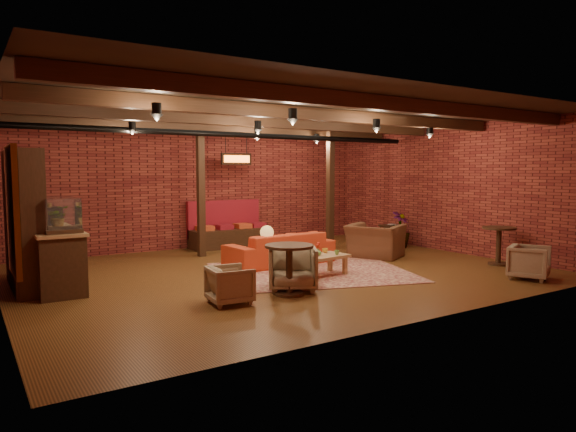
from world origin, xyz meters
TOP-DOWN VIEW (x-y plane):
  - floor at (0.00, 0.00)m, footprint 10.00×10.00m
  - ceiling at (0.00, 0.00)m, footprint 10.00×8.00m
  - wall_back at (0.00, 4.00)m, footprint 10.00×0.02m
  - wall_front at (0.00, -4.00)m, footprint 10.00×0.02m
  - wall_right at (5.00, 0.00)m, footprint 0.02×8.00m
  - ceiling_beams at (0.00, 0.00)m, footprint 9.80×6.40m
  - ceiling_pipe at (0.00, 1.60)m, footprint 9.60×0.12m
  - post_left at (-0.60, 2.60)m, footprint 0.16×0.16m
  - post_right at (2.80, 2.00)m, footprint 0.16×0.16m
  - service_counter at (-4.10, 1.00)m, footprint 0.80×2.50m
  - plant_counter at (-4.00, 1.20)m, footprint 0.35×0.39m
  - shelving_hutch at (-4.50, 1.10)m, footprint 0.52×2.00m
  - chalkboard_menu at (-4.93, -2.30)m, footprint 0.08×0.96m
  - banquette at (0.60, 3.55)m, footprint 2.10×0.70m
  - service_sign at (0.60, 3.10)m, footprint 0.86×0.06m
  - ceiling_spotlights at (0.00, 0.00)m, footprint 6.40×4.40m
  - rug at (0.45, -0.45)m, footprint 4.62×4.05m
  - sofa at (0.41, 0.65)m, footprint 2.47×1.10m
  - coffee_table at (0.38, -0.82)m, footprint 1.24×0.73m
  - side_table_lamp at (-0.05, 0.44)m, footprint 0.57×0.57m
  - round_table_left at (-0.91, -1.77)m, footprint 0.80×0.80m
  - armchair_a at (-1.99, -1.75)m, footprint 0.65×0.68m
  - armchair_b at (-0.68, -1.51)m, footprint 1.08×1.06m
  - armchair_right at (2.79, 0.23)m, footprint 1.24×1.43m
  - side_table_book at (4.40, 1.40)m, footprint 0.68×0.68m
  - round_table_right at (4.40, -1.94)m, footprint 0.71×0.71m
  - armchair_far at (3.58, -3.17)m, footprint 0.89×0.87m
  - plant_tall at (4.40, 1.04)m, footprint 2.09×2.09m

SIDE VIEW (x-z plane):
  - floor at x=0.00m, z-range 0.00..0.00m
  - rug at x=0.45m, z-range 0.00..0.01m
  - armchair_a at x=-1.99m, z-range 0.00..0.64m
  - armchair_far at x=3.58m, z-range 0.00..0.71m
  - sofa at x=0.41m, z-range 0.00..0.71m
  - coffee_table at x=0.38m, z-range 0.03..0.69m
  - armchair_b at x=-0.68m, z-range 0.00..0.83m
  - banquette at x=0.60m, z-range 0.00..1.00m
  - armchair_right at x=2.79m, z-range 0.00..1.05m
  - side_table_book at x=4.40m, z-range 0.23..0.83m
  - round_table_right at x=4.40m, z-range 0.14..0.97m
  - round_table_left at x=-0.91m, z-range 0.15..0.98m
  - side_table_lamp at x=-0.05m, z-range 0.24..1.14m
  - service_counter at x=-4.10m, z-range 0.00..1.60m
  - shelving_hutch at x=-4.50m, z-range 0.00..2.40m
  - plant_counter at x=-4.00m, z-range 1.07..1.37m
  - plant_tall at x=4.40m, z-range 0.00..2.90m
  - wall_back at x=0.00m, z-range 0.00..3.20m
  - wall_front at x=0.00m, z-range 0.00..3.20m
  - wall_right at x=5.00m, z-range 0.00..3.20m
  - post_left at x=-0.60m, z-range 0.00..3.20m
  - post_right at x=2.80m, z-range 0.00..3.20m
  - chalkboard_menu at x=-4.93m, z-range 0.87..2.33m
  - service_sign at x=0.60m, z-range 2.20..2.50m
  - ceiling_pipe at x=0.00m, z-range 2.79..2.91m
  - ceiling_spotlights at x=0.00m, z-range 2.72..3.00m
  - ceiling_beams at x=0.00m, z-range 2.97..3.19m
  - ceiling at x=0.00m, z-range 3.19..3.21m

